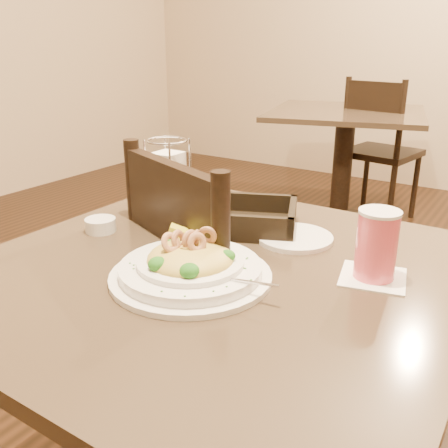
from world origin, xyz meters
The scene contains 10 objects.
main_table centered at (0.00, 0.00, 0.50)m, with size 0.90×0.90×0.74m.
background_table centered at (-0.58, 2.28, 0.50)m, with size 1.10×1.10×0.74m.
dining_chair_near centered at (-0.10, 0.17, 0.50)m, with size 0.54×0.54×0.93m.
dining_chair_far centered at (-0.42, 2.47, 0.50)m, with size 0.48×0.48×0.93m.
pasta_bowl centered at (-0.01, -0.07, 0.76)m, with size 0.33×0.30×0.09m.
drink_glass centered at (0.26, 0.11, 0.80)m, with size 0.14×0.14×0.13m.
bread_basket centered at (-0.06, 0.20, 0.76)m, with size 0.27×0.25×0.06m.
napkin_caddy centered at (-0.33, 0.26, 0.81)m, with size 0.11×0.11×0.17m.
side_plate centered at (0.06, 0.20, 0.74)m, with size 0.17×0.17×0.01m, color white.
butter_ramekin centered at (-0.33, 0.01, 0.75)m, with size 0.07×0.07×0.03m, color white.
Camera 1 is at (0.49, -0.72, 1.15)m, focal length 40.00 mm.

